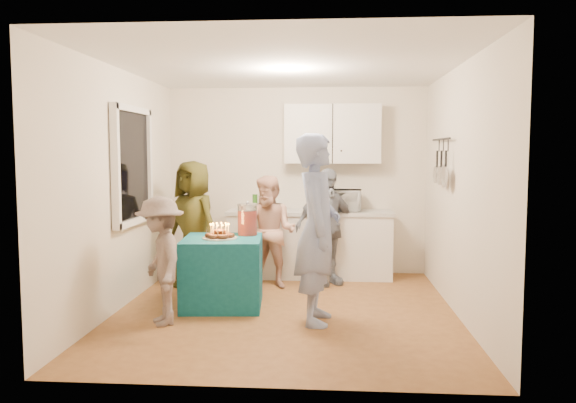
# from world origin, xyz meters

# --- Properties ---
(floor) EXTENTS (4.00, 4.00, 0.00)m
(floor) POSITION_xyz_m (0.00, 0.00, 0.00)
(floor) COLOR brown
(floor) RESTS_ON ground
(ceiling) EXTENTS (4.00, 4.00, 0.00)m
(ceiling) POSITION_xyz_m (0.00, 0.00, 2.60)
(ceiling) COLOR white
(ceiling) RESTS_ON floor
(back_wall) EXTENTS (3.60, 3.60, 0.00)m
(back_wall) POSITION_xyz_m (0.00, 2.00, 1.30)
(back_wall) COLOR silver
(back_wall) RESTS_ON floor
(left_wall) EXTENTS (4.00, 4.00, 0.00)m
(left_wall) POSITION_xyz_m (-1.80, 0.00, 1.30)
(left_wall) COLOR silver
(left_wall) RESTS_ON floor
(right_wall) EXTENTS (4.00, 4.00, 0.00)m
(right_wall) POSITION_xyz_m (1.80, 0.00, 1.30)
(right_wall) COLOR silver
(right_wall) RESTS_ON floor
(window_night) EXTENTS (0.04, 1.00, 1.20)m
(window_night) POSITION_xyz_m (-1.77, 0.30, 1.55)
(window_night) COLOR black
(window_night) RESTS_ON left_wall
(counter) EXTENTS (2.20, 0.58, 0.86)m
(counter) POSITION_xyz_m (0.20, 1.70, 0.43)
(counter) COLOR white
(counter) RESTS_ON floor
(countertop) EXTENTS (2.24, 0.62, 0.05)m
(countertop) POSITION_xyz_m (0.20, 1.70, 0.89)
(countertop) COLOR beige
(countertop) RESTS_ON counter
(upper_cabinet) EXTENTS (1.30, 0.30, 0.80)m
(upper_cabinet) POSITION_xyz_m (0.50, 1.85, 1.95)
(upper_cabinet) COLOR white
(upper_cabinet) RESTS_ON back_wall
(pot_rack) EXTENTS (0.12, 1.00, 0.60)m
(pot_rack) POSITION_xyz_m (1.72, 0.70, 1.60)
(pot_rack) COLOR black
(pot_rack) RESTS_ON right_wall
(microwave) EXTENTS (0.54, 0.39, 0.29)m
(microwave) POSITION_xyz_m (0.63, 1.70, 1.05)
(microwave) COLOR white
(microwave) RESTS_ON countertop
(party_table) EXTENTS (0.92, 0.92, 0.76)m
(party_table) POSITION_xyz_m (-0.71, 0.15, 0.38)
(party_table) COLOR #0F5766
(party_table) RESTS_ON floor
(donut_cake) EXTENTS (0.38, 0.38, 0.18)m
(donut_cake) POSITION_xyz_m (-0.73, 0.09, 0.85)
(donut_cake) COLOR #381C0C
(donut_cake) RESTS_ON party_table
(punch_jar) EXTENTS (0.22, 0.22, 0.34)m
(punch_jar) POSITION_xyz_m (-0.46, 0.38, 0.93)
(punch_jar) COLOR #B81D0E
(punch_jar) RESTS_ON party_table
(man_birthday) EXTENTS (0.48, 0.70, 1.89)m
(man_birthday) POSITION_xyz_m (0.35, -0.38, 0.94)
(man_birthday) COLOR #8D9ECE
(man_birthday) RESTS_ON floor
(woman_back_left) EXTENTS (0.93, 0.87, 1.59)m
(woman_back_left) POSITION_xyz_m (-1.24, 1.00, 0.80)
(woman_back_left) COLOR #595819
(woman_back_left) RESTS_ON floor
(woman_back_center) EXTENTS (0.81, 0.70, 1.41)m
(woman_back_center) POSITION_xyz_m (-0.27, 1.04, 0.71)
(woman_back_center) COLOR tan
(woman_back_center) RESTS_ON floor
(woman_back_right) EXTENTS (0.94, 0.78, 1.50)m
(woman_back_right) POSITION_xyz_m (0.42, 1.24, 0.75)
(woman_back_right) COLOR black
(woman_back_right) RESTS_ON floor
(child_near_left) EXTENTS (0.80, 0.95, 1.27)m
(child_near_left) POSITION_xyz_m (-1.19, -0.56, 0.64)
(child_near_left) COLOR #655551
(child_near_left) RESTS_ON floor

